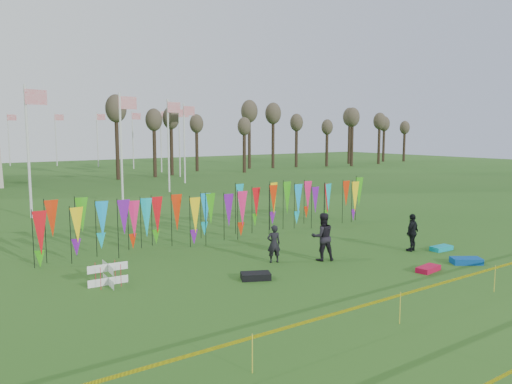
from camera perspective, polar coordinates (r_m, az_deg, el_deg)
ground at (r=17.93m, az=12.54°, el=-10.32°), size 160.00×160.00×0.00m
banner_row at (r=24.76m, az=-2.87°, el=-1.66°), size 18.64×0.64×2.44m
caution_tape_near at (r=15.79m, az=20.05°, el=-10.03°), size 26.00×0.02×0.90m
tree_line at (r=71.27m, az=3.97°, el=7.70°), size 53.92×1.92×7.84m
box_kite at (r=18.06m, az=-16.55°, el=-9.03°), size 0.70×0.70×0.78m
person_left at (r=20.20m, az=2.05°, el=-5.93°), size 0.66×0.57×1.54m
person_mid at (r=20.65m, az=7.62°, el=-5.09°), size 1.11×0.91×1.97m
person_right at (r=23.11m, az=17.43°, el=-4.43°), size 1.08×0.77×1.67m
kite_bag_blue at (r=21.82m, az=22.90°, el=-7.26°), size 1.30×1.15×0.24m
kite_bag_red at (r=20.18m, az=19.09°, el=-8.29°), size 1.13×0.64×0.20m
kite_bag_black at (r=18.11m, az=-0.04°, el=-9.58°), size 1.20×0.99×0.24m
kite_bag_teal at (r=23.80m, az=20.42°, el=-6.03°), size 1.05×0.53×0.20m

